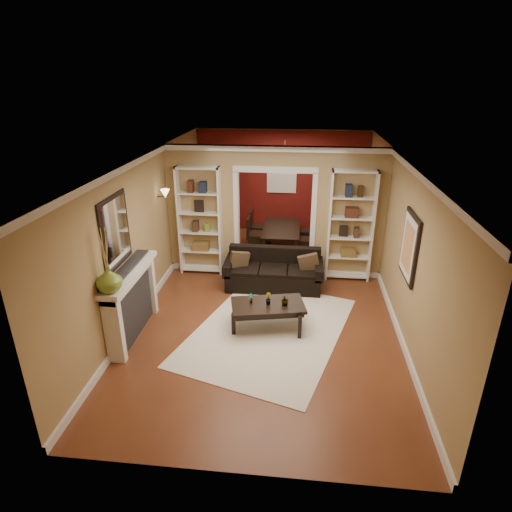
# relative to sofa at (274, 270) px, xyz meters

# --- Properties ---
(floor) EXTENTS (8.00, 8.00, 0.00)m
(floor) POSITION_rel_sofa_xyz_m (-0.05, -0.45, -0.38)
(floor) COLOR brown
(floor) RESTS_ON ground
(ceiling) EXTENTS (8.00, 8.00, 0.00)m
(ceiling) POSITION_rel_sofa_xyz_m (-0.05, -0.45, 2.32)
(ceiling) COLOR white
(ceiling) RESTS_ON ground
(wall_back) EXTENTS (8.00, 0.00, 8.00)m
(wall_back) POSITION_rel_sofa_xyz_m (-0.05, 3.55, 0.97)
(wall_back) COLOR tan
(wall_back) RESTS_ON ground
(wall_front) EXTENTS (8.00, 0.00, 8.00)m
(wall_front) POSITION_rel_sofa_xyz_m (-0.05, -4.45, 0.97)
(wall_front) COLOR tan
(wall_front) RESTS_ON ground
(wall_left) EXTENTS (0.00, 8.00, 8.00)m
(wall_left) POSITION_rel_sofa_xyz_m (-2.30, -0.45, 0.97)
(wall_left) COLOR tan
(wall_left) RESTS_ON ground
(wall_right) EXTENTS (0.00, 8.00, 8.00)m
(wall_right) POSITION_rel_sofa_xyz_m (2.20, -0.45, 0.97)
(wall_right) COLOR tan
(wall_right) RESTS_ON ground
(partition_wall) EXTENTS (4.50, 0.15, 2.70)m
(partition_wall) POSITION_rel_sofa_xyz_m (-0.05, 0.75, 0.97)
(partition_wall) COLOR tan
(partition_wall) RESTS_ON floor
(red_back_panel) EXTENTS (4.44, 0.04, 2.64)m
(red_back_panel) POSITION_rel_sofa_xyz_m (-0.05, 3.52, 0.94)
(red_back_panel) COLOR maroon
(red_back_panel) RESTS_ON floor
(dining_window) EXTENTS (0.78, 0.03, 0.98)m
(dining_window) POSITION_rel_sofa_xyz_m (-0.05, 3.48, 1.17)
(dining_window) COLOR #8CA5CC
(dining_window) RESTS_ON wall_back
(area_rug) EXTENTS (3.11, 3.71, 0.01)m
(area_rug) POSITION_rel_sofa_xyz_m (0.04, -1.62, -0.38)
(area_rug) COLOR silver
(area_rug) RESTS_ON floor
(sofa) EXTENTS (1.95, 0.84, 0.76)m
(sofa) POSITION_rel_sofa_xyz_m (0.00, 0.00, 0.00)
(sofa) COLOR black
(sofa) RESTS_ON floor
(pillow_left) EXTENTS (0.39, 0.27, 0.38)m
(pillow_left) POSITION_rel_sofa_xyz_m (-0.69, -0.02, 0.18)
(pillow_left) COLOR brown
(pillow_left) RESTS_ON sofa
(pillow_right) EXTENTS (0.40, 0.17, 0.39)m
(pillow_right) POSITION_rel_sofa_xyz_m (0.69, -0.02, 0.19)
(pillow_right) COLOR brown
(pillow_right) RESTS_ON sofa
(coffee_table) EXTENTS (1.32, 0.89, 0.46)m
(coffee_table) POSITION_rel_sofa_xyz_m (0.01, -1.52, -0.15)
(coffee_table) COLOR black
(coffee_table) RESTS_ON floor
(plant_left) EXTENTS (0.11, 0.09, 0.18)m
(plant_left) POSITION_rel_sofa_xyz_m (-0.27, -1.52, 0.16)
(plant_left) COLOR #336626
(plant_left) RESTS_ON coffee_table
(plant_center) EXTENTS (0.13, 0.14, 0.20)m
(plant_center) POSITION_rel_sofa_xyz_m (0.01, -1.52, 0.18)
(plant_center) COLOR #336626
(plant_center) RESTS_ON coffee_table
(plant_right) EXTENTS (0.16, 0.16, 0.22)m
(plant_right) POSITION_rel_sofa_xyz_m (0.29, -1.52, 0.18)
(plant_right) COLOR #336626
(plant_right) RESTS_ON coffee_table
(bookshelf_left) EXTENTS (0.90, 0.30, 2.30)m
(bookshelf_left) POSITION_rel_sofa_xyz_m (-1.60, 0.58, 0.77)
(bookshelf_left) COLOR white
(bookshelf_left) RESTS_ON floor
(bookshelf_right) EXTENTS (0.90, 0.30, 2.30)m
(bookshelf_right) POSITION_rel_sofa_xyz_m (1.50, 0.58, 0.77)
(bookshelf_right) COLOR white
(bookshelf_right) RESTS_ON floor
(fireplace) EXTENTS (0.32, 1.70, 1.16)m
(fireplace) POSITION_rel_sofa_xyz_m (-2.14, -1.95, 0.20)
(fireplace) COLOR white
(fireplace) RESTS_ON floor
(vase) EXTENTS (0.37, 0.37, 0.38)m
(vase) POSITION_rel_sofa_xyz_m (-2.14, -2.64, 0.97)
(vase) COLOR olive
(vase) RESTS_ON fireplace
(mirror) EXTENTS (0.03, 0.95, 1.10)m
(mirror) POSITION_rel_sofa_xyz_m (-2.28, -1.95, 1.42)
(mirror) COLOR silver
(mirror) RESTS_ON wall_left
(wall_sconce) EXTENTS (0.18, 0.18, 0.22)m
(wall_sconce) POSITION_rel_sofa_xyz_m (-2.20, 0.10, 1.45)
(wall_sconce) COLOR #FFE0A5
(wall_sconce) RESTS_ON wall_left
(framed_art) EXTENTS (0.04, 0.85, 1.05)m
(framed_art) POSITION_rel_sofa_xyz_m (2.16, -1.45, 1.17)
(framed_art) COLOR black
(framed_art) RESTS_ON wall_right
(dining_table) EXTENTS (1.60, 0.89, 0.56)m
(dining_table) POSITION_rel_sofa_xyz_m (0.08, 2.07, -0.10)
(dining_table) COLOR black
(dining_table) RESTS_ON floor
(dining_chair_nw) EXTENTS (0.58, 0.58, 0.92)m
(dining_chair_nw) POSITION_rel_sofa_xyz_m (-0.47, 1.77, 0.08)
(dining_chair_nw) COLOR black
(dining_chair_nw) RESTS_ON floor
(dining_chair_ne) EXTENTS (0.45, 0.45, 0.76)m
(dining_chair_ne) POSITION_rel_sofa_xyz_m (0.63, 1.77, -0.00)
(dining_chair_ne) COLOR black
(dining_chair_ne) RESTS_ON floor
(dining_chair_sw) EXTENTS (0.59, 0.59, 0.92)m
(dining_chair_sw) POSITION_rel_sofa_xyz_m (-0.47, 2.37, 0.08)
(dining_chair_sw) COLOR black
(dining_chair_sw) RESTS_ON floor
(dining_chair_se) EXTENTS (0.48, 0.48, 0.77)m
(dining_chair_se) POSITION_rel_sofa_xyz_m (0.63, 2.37, 0.00)
(dining_chair_se) COLOR black
(dining_chair_se) RESTS_ON floor
(chandelier) EXTENTS (0.50, 0.50, 0.30)m
(chandelier) POSITION_rel_sofa_xyz_m (-0.05, 2.25, 1.64)
(chandelier) COLOR #3E2D1C
(chandelier) RESTS_ON ceiling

